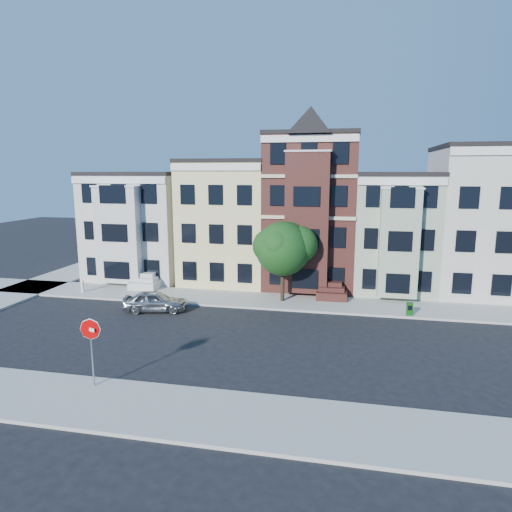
% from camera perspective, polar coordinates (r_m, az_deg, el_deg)
% --- Properties ---
extents(ground, '(120.00, 120.00, 0.00)m').
position_cam_1_polar(ground, '(25.46, 4.03, -11.02)').
color(ground, black).
extents(far_sidewalk, '(60.00, 4.00, 0.15)m').
position_cam_1_polar(far_sidewalk, '(32.96, 5.92, -5.85)').
color(far_sidewalk, '#9E9B93').
rests_on(far_sidewalk, ground).
extents(near_sidewalk, '(60.00, 4.00, 0.15)m').
position_cam_1_polar(near_sidewalk, '(18.31, 0.43, -19.89)').
color(near_sidewalk, '#9E9B93').
rests_on(near_sidewalk, ground).
extents(house_white, '(8.00, 9.00, 9.00)m').
position_cam_1_polar(house_white, '(42.34, -13.67, 3.67)').
color(house_white, beige).
rests_on(house_white, ground).
extents(house_yellow, '(7.00, 9.00, 10.00)m').
position_cam_1_polar(house_yellow, '(39.54, -3.13, 4.22)').
color(house_yellow, beige).
rests_on(house_yellow, ground).
extents(house_brown, '(7.00, 9.00, 12.00)m').
position_cam_1_polar(house_brown, '(38.25, 7.09, 5.45)').
color(house_brown, '#3B1915').
rests_on(house_brown, ground).
extents(house_green, '(6.00, 9.00, 9.00)m').
position_cam_1_polar(house_green, '(38.44, 16.75, 2.85)').
color(house_green, '#95A589').
rests_on(house_green, ground).
extents(house_cream, '(8.00, 9.00, 11.00)m').
position_cam_1_polar(house_cream, '(39.57, 26.99, 3.82)').
color(house_cream, beige).
rests_on(house_cream, ground).
extents(street_tree, '(6.26, 6.26, 7.09)m').
position_cam_1_polar(street_tree, '(32.33, 3.38, 0.46)').
color(street_tree, '#22521E').
rests_on(street_tree, far_sidewalk).
extents(parked_car, '(4.45, 2.55, 1.43)m').
position_cam_1_polar(parked_car, '(31.68, -12.54, -5.53)').
color(parked_car, gray).
rests_on(parked_car, ground).
extents(newspaper_box, '(0.39, 0.34, 0.85)m').
position_cam_1_polar(newspaper_box, '(31.32, 18.64, -6.29)').
color(newspaper_box, '#0F5111').
rests_on(newspaper_box, far_sidewalk).
extents(fire_hydrant, '(0.33, 0.33, 0.73)m').
position_cam_1_polar(fire_hydrant, '(37.76, -20.85, -3.69)').
color(fire_hydrant, silver).
rests_on(fire_hydrant, far_sidewalk).
extents(stop_sign, '(0.94, 0.43, 3.45)m').
position_cam_1_polar(stop_sign, '(21.17, -19.84, -10.79)').
color(stop_sign, '#B00203').
rests_on(stop_sign, near_sidewalk).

